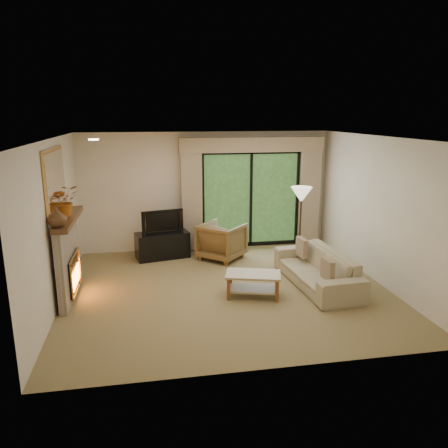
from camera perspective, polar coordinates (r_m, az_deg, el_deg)
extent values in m
plane|color=olive|center=(7.70, 0.40, -8.51)|extent=(5.50, 5.50, 0.00)
plane|color=white|center=(7.11, 0.44, 11.20)|extent=(5.50, 5.50, 0.00)
plane|color=beige|center=(9.71, -2.30, 4.29)|extent=(5.00, 0.00, 5.00)
plane|color=beige|center=(4.96, 5.76, -5.60)|extent=(5.00, 0.00, 5.00)
plane|color=beige|center=(7.32, -21.25, 0.01)|extent=(0.00, 5.00, 5.00)
plane|color=beige|center=(8.24, 19.57, 1.67)|extent=(0.00, 5.00, 5.00)
cube|color=tan|center=(9.53, -4.25, 3.46)|extent=(0.45, 0.18, 2.35)
cube|color=tan|center=(10.17, 11.10, 3.91)|extent=(0.45, 0.18, 2.35)
cube|color=tan|center=(9.64, 3.75, 10.30)|extent=(3.20, 0.24, 0.32)
cube|color=black|center=(9.33, -8.05, -2.74)|extent=(1.17, 0.71, 0.55)
imported|color=black|center=(9.19, -8.16, 0.39)|extent=(0.88, 0.29, 0.50)
imported|color=brown|center=(9.15, -0.29, -2.23)|extent=(1.17, 1.17, 0.77)
imported|color=tan|center=(7.95, 12.02, -5.70)|extent=(0.96, 2.16, 0.62)
cube|color=brown|center=(7.33, 13.37, -5.79)|extent=(0.11, 0.34, 0.34)
cube|color=brown|center=(8.40, 10.11, -3.02)|extent=(0.12, 0.36, 0.36)
imported|color=#4B2E18|center=(6.78, -21.00, 0.86)|extent=(0.30, 0.30, 0.30)
imported|color=#9F5113|center=(7.41, -20.15, 2.86)|extent=(0.56, 0.52, 0.51)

